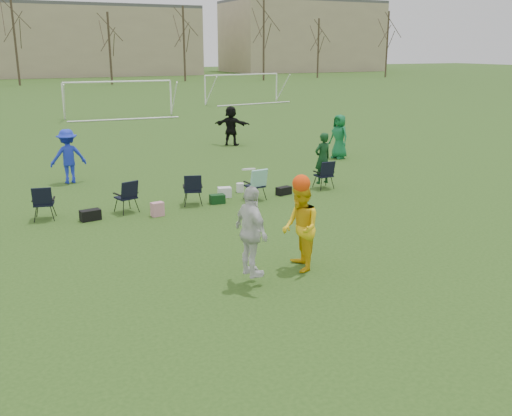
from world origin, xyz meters
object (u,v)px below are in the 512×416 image
center_contest (281,228)px  goal_mid (118,89)px  fielder_blue (68,156)px  fielder_black (231,126)px  fielder_green_far (339,137)px  goal_right (242,80)px

center_contest → goal_mid: bearing=83.9°
fielder_blue → fielder_black: size_ratio=0.99×
fielder_black → fielder_blue: bearing=71.3°
fielder_blue → fielder_green_far: bearing=175.6°
fielder_black → center_contest: bearing=110.9°
fielder_blue → fielder_green_far: size_ratio=1.01×
fielder_green_far → goal_mid: goal_mid is taller
fielder_green_far → fielder_black: 5.93m
fielder_black → goal_mid: bearing=-40.3°
goal_mid → fielder_blue: bearing=-103.3°
fielder_black → goal_mid: (-2.36, 14.29, 0.96)m
center_contest → goal_mid: size_ratio=0.33×
goal_right → goal_mid: bearing=-161.4°
fielder_blue → center_contest: 11.18m
center_contest → goal_right: size_ratio=0.33×
fielder_green_far → center_contest: (-8.46, -10.67, 0.10)m
fielder_blue → goal_right: bearing=-129.0°
fielder_blue → center_contest: bearing=100.8°
fielder_green_far → goal_mid: bearing=-179.6°
goal_mid → goal_right: (12.00, 6.00, 0.00)m
fielder_black → goal_mid: size_ratio=0.26×
center_contest → goal_mid: goal_mid is taller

